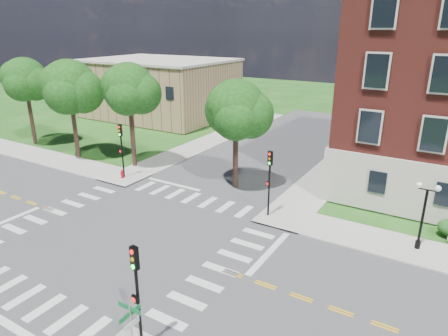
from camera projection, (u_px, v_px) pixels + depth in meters
The scene contains 18 objects.
ground at pixel (126, 236), 25.97m from camera, with size 160.00×160.00×0.00m, color #1D4C15.
road_ew at pixel (126, 236), 25.96m from camera, with size 90.00×12.00×0.01m, color #3D3D3F.
road_ns at pixel (126, 236), 25.96m from camera, with size 12.00×90.00×0.01m, color #3D3D3F.
sidewalk_ne at pixel (415, 202), 30.83m from camera, with size 34.00×34.00×0.12m.
sidewalk_nw at pixel (124, 145), 45.84m from camera, with size 34.00×34.00×0.12m.
crosswalk_east at pixel (220, 269), 22.45m from camera, with size 2.20×10.20×0.02m, color silver, non-canonical shape.
stop_bar_east at pixel (269, 253), 24.09m from camera, with size 0.40×5.50×0.00m, color silver.
secondary_building at pixel (159, 88), 59.44m from camera, with size 20.40×15.40×8.30m.
tree_a at pixel (25, 80), 43.89m from camera, with size 4.77×4.77×9.67m.
tree_b at pixel (70, 87), 39.03m from camera, with size 5.38×5.38×9.88m.
tree_c at pixel (129, 89), 36.40m from camera, with size 4.77×4.77×9.81m.
tree_d at pixel (236, 110), 31.70m from camera, with size 4.79×4.79×8.97m.
traffic_signal_se at pixel (137, 285), 15.89m from camera, with size 0.35×0.40×4.80m.
traffic_signal_ne at pixel (269, 175), 27.60m from camera, with size 0.38×0.46×4.80m.
traffic_signal_nw at pixel (121, 144), 34.84m from camera, with size 0.38×0.46×4.80m.
twin_lamp_west at pixel (423, 213), 23.58m from camera, with size 1.36×0.36×4.23m.
street_sign_pole at pixel (131, 326), 14.95m from camera, with size 1.10×1.10×3.10m.
fire_hydrant at pixel (122, 174), 35.58m from camera, with size 0.35×0.35×0.75m.
Camera 1 is at (17.34, -16.35, 12.91)m, focal length 32.00 mm.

